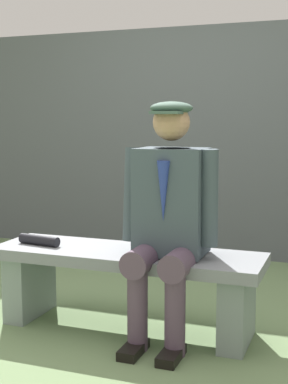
# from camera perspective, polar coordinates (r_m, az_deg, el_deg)

# --- Properties ---
(ground_plane) EXTENTS (30.00, 30.00, 0.00)m
(ground_plane) POSITION_cam_1_polar(r_m,az_deg,el_deg) (3.37, -1.82, -13.89)
(ground_plane) COLOR #678154
(bench) EXTENTS (1.60, 0.48, 0.47)m
(bench) POSITION_cam_1_polar(r_m,az_deg,el_deg) (3.27, -1.85, -8.55)
(bench) COLOR gray
(bench) RESTS_ON ground
(seated_man) EXTENTS (0.54, 0.59, 1.33)m
(seated_man) POSITION_cam_1_polar(r_m,az_deg,el_deg) (3.04, 2.57, -2.08)
(seated_man) COLOR #3C4951
(seated_man) RESTS_ON ground
(rolled_magazine) EXTENTS (0.28, 0.10, 0.06)m
(rolled_magazine) POSITION_cam_1_polar(r_m,az_deg,el_deg) (3.43, -10.79, -4.91)
(rolled_magazine) COLOR black
(rolled_magazine) RESTS_ON bench
(stadium_wall) EXTENTS (12.00, 0.24, 2.05)m
(stadium_wall) POSITION_cam_1_polar(r_m,az_deg,el_deg) (5.07, 6.82, 5.10)
(stadium_wall) COLOR #505458
(stadium_wall) RESTS_ON ground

